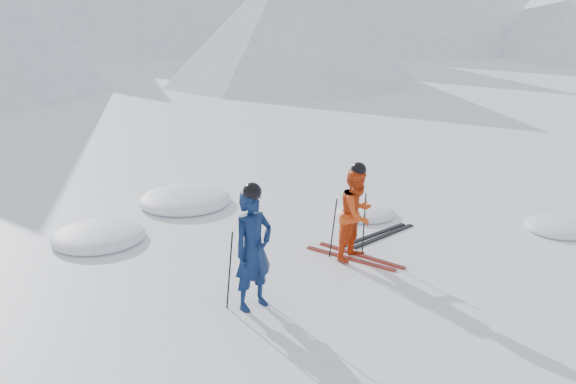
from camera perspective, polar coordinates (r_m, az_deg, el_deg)
ground at (r=11.05m, az=7.25°, el=-4.92°), size 160.00×160.00×0.00m
skier_blue at (r=8.51m, az=-3.28°, el=-5.46°), size 0.69×0.50×1.74m
skier_red at (r=10.21m, az=6.47°, el=-2.08°), size 0.91×0.81×1.57m
pole_blue_left at (r=8.61m, az=-5.49°, el=-7.33°), size 0.12×0.08×1.16m
pole_blue_right at (r=8.94m, az=-2.69°, el=-6.31°), size 0.12×0.07×1.16m
pole_red_left at (r=10.30m, az=4.24°, el=-3.39°), size 0.11×0.09×1.05m
pole_red_right at (r=10.59m, az=7.13°, el=-2.89°), size 0.11×0.08×1.05m
ski_worn_left at (r=10.42m, az=5.82°, el=-6.21°), size 0.68×1.62×0.03m
ski_worn_right at (r=10.56m, az=6.83°, el=-5.90°), size 0.57×1.66×0.03m
ski_loose_a at (r=11.50m, az=8.09°, el=-3.96°), size 1.70×0.30×0.03m
ski_loose_b at (r=11.47m, az=8.97°, el=-4.08°), size 1.69×0.36×0.03m
snow_lumps at (r=12.36m, az=-6.08°, el=-2.43°), size 8.90×7.06×0.43m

